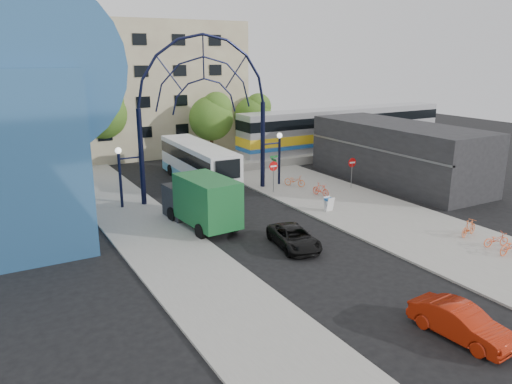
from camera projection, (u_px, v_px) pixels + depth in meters
ground at (314, 258)px, 26.99m from camera, size 120.00×120.00×0.00m
sidewalk_east at (374, 214)px, 34.15m from camera, size 8.00×56.00×0.12m
plaza_west at (162, 243)px, 28.88m from camera, size 5.00×50.00×0.12m
gateway_arch at (204, 83)px, 36.41m from camera, size 13.64×0.44×12.10m
stop_sign at (273, 169)px, 38.79m from camera, size 0.80×0.07×2.50m
do_not_enter_sign at (352, 166)px, 40.09m from camera, size 0.76×0.07×2.48m
street_name_sign at (274, 165)px, 39.45m from camera, size 0.70×0.70×2.80m
sandwich_board at (329, 202)px, 34.47m from camera, size 0.55×0.61×0.99m
commercial_block_east at (398, 153)px, 42.34m from camera, size 6.00×16.00×5.00m
apartment_block at (144, 88)px, 55.32m from camera, size 20.00×12.10×14.00m
train_platform at (343, 150)px, 54.85m from camera, size 32.00×5.00×0.80m
train_car at (344, 128)px, 54.18m from camera, size 25.10×3.05×4.20m
tree_north_a at (212, 116)px, 50.37m from camera, size 4.48×4.48×7.00m
tree_north_b at (102, 111)px, 48.75m from camera, size 5.12×5.12×8.00m
tree_north_c at (254, 114)px, 55.00m from camera, size 4.16×4.16×6.50m
city_bus at (198, 163)px, 42.24m from camera, size 3.19×12.17×3.31m
green_truck at (201, 201)px, 31.49m from camera, size 2.96×6.81×3.35m
black_suv at (294, 237)px, 28.27m from camera, size 2.68×4.55×1.19m
red_sedan at (461, 322)px, 19.20m from camera, size 1.79×4.17×1.34m
bike_near_a at (295, 181)px, 40.95m from camera, size 1.52×1.85×0.95m
bike_near_b at (321, 190)px, 38.18m from camera, size 0.77×1.70×0.99m
bike_far_a at (511, 246)px, 27.04m from camera, size 1.83×0.69×0.95m
bike_far_b at (469, 228)px, 29.77m from camera, size 1.73×0.81×1.00m
bike_far_c at (496, 240)px, 28.13m from camera, size 1.67×0.97×0.83m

